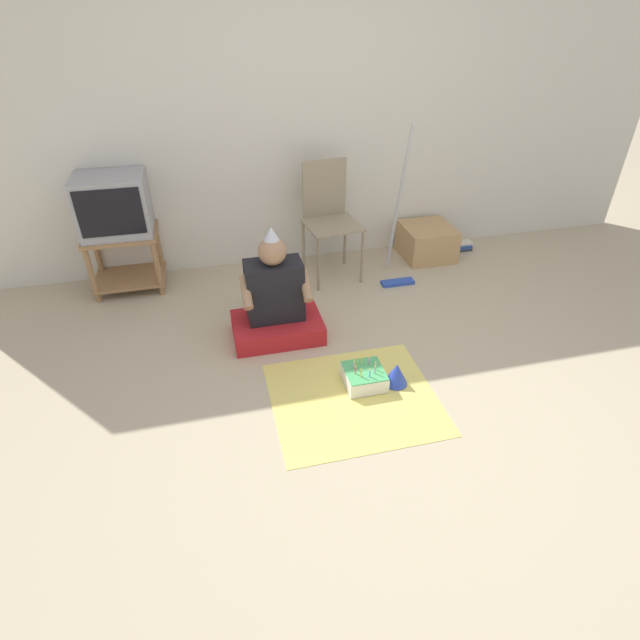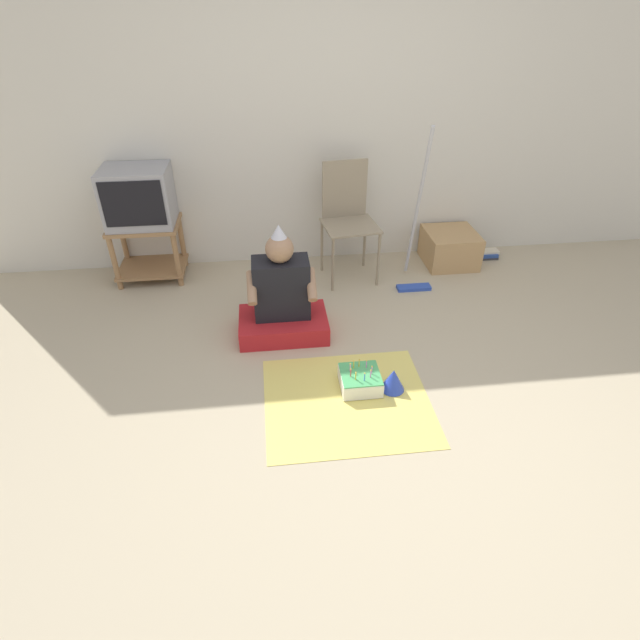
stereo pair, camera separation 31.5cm
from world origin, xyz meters
name	(u,v)px [view 2 (the right image)]	position (x,y,z in m)	size (l,w,h in m)	color
ground_plane	(383,419)	(0.00, 0.00, 0.00)	(16.00, 16.00, 0.00)	tan
wall_back	(334,111)	(0.00, 2.18, 1.27)	(6.40, 0.06, 2.55)	beige
tv_stand	(149,246)	(-1.60, 1.93, 0.29)	(0.56, 0.43, 0.49)	#997047
tv	(138,197)	(-1.60, 1.93, 0.72)	(0.52, 0.42, 0.45)	#99999E
folding_chair	(348,213)	(0.07, 1.80, 0.56)	(0.47, 0.46, 0.96)	gray
cardboard_box_stack	(450,248)	(1.03, 1.89, 0.15)	(0.44, 0.46, 0.29)	tan
dust_mop	(416,242)	(0.59, 1.53, 0.39)	(0.28, 0.34, 1.31)	#2D4CB2
book_pile	(487,254)	(1.43, 1.94, 0.03)	(0.19, 0.15, 0.07)	#333338
person_seated	(282,301)	(-0.53, 0.96, 0.26)	(0.63, 0.41, 0.83)	red
party_cloth	(347,401)	(-0.18, 0.17, 0.00)	(1.00, 0.89, 0.01)	#EAD666
birthday_cake	(360,380)	(-0.08, 0.29, 0.06)	(0.25, 0.25, 0.17)	white
party_hat_blue	(393,380)	(0.11, 0.24, 0.08)	(0.15, 0.15, 0.15)	blue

